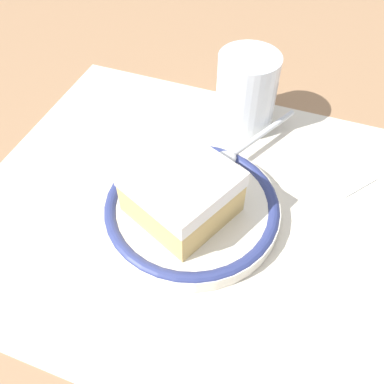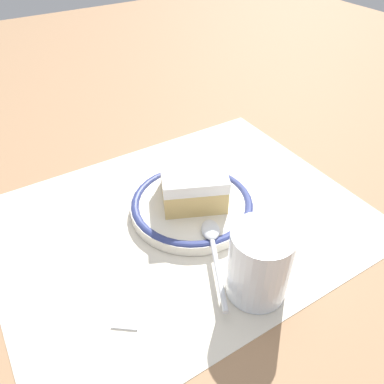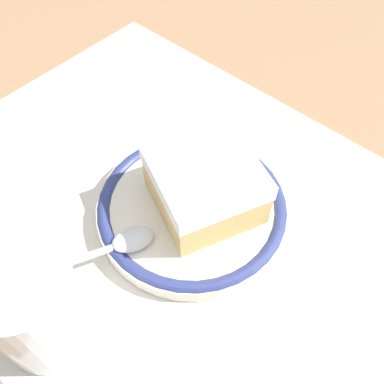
# 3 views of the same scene
# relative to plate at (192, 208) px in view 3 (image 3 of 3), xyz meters

# --- Properties ---
(ground_plane) EXTENTS (2.40, 2.40, 0.00)m
(ground_plane) POSITION_rel_plate_xyz_m (-0.02, -0.01, -0.01)
(ground_plane) COLOR #9E7551
(placemat) EXTENTS (0.52, 0.41, 0.00)m
(placemat) POSITION_rel_plate_xyz_m (-0.02, -0.01, -0.01)
(placemat) COLOR beige
(placemat) RESTS_ON ground_plane
(plate) EXTENTS (0.18, 0.18, 0.02)m
(plate) POSITION_rel_plate_xyz_m (0.00, 0.00, 0.00)
(plate) COLOR silver
(plate) RESTS_ON placemat
(cake_slice) EXTENTS (0.12, 0.12, 0.05)m
(cake_slice) POSITION_rel_plate_xyz_m (0.01, 0.01, 0.03)
(cake_slice) COLOR #DBB76B
(cake_slice) RESTS_ON plate
(spoon) EXTENTS (0.08, 0.14, 0.01)m
(spoon) POSITION_rel_plate_xyz_m (-0.02, -0.09, 0.01)
(spoon) COLOR silver
(spoon) RESTS_ON plate
(cup) EXTENTS (0.07, 0.07, 0.10)m
(cup) POSITION_rel_plate_xyz_m (-0.01, -0.16, 0.03)
(cup) COLOR silver
(cup) RESTS_ON placemat
(napkin) EXTENTS (0.14, 0.14, 0.00)m
(napkin) POSITION_rel_plate_xyz_m (-0.21, 0.07, -0.01)
(napkin) COLOR white
(napkin) RESTS_ON placemat
(sugar_packet) EXTENTS (0.05, 0.06, 0.01)m
(sugar_packet) POSITION_rel_plate_xyz_m (-0.15, -0.11, -0.01)
(sugar_packet) COLOR white
(sugar_packet) RESTS_ON placemat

